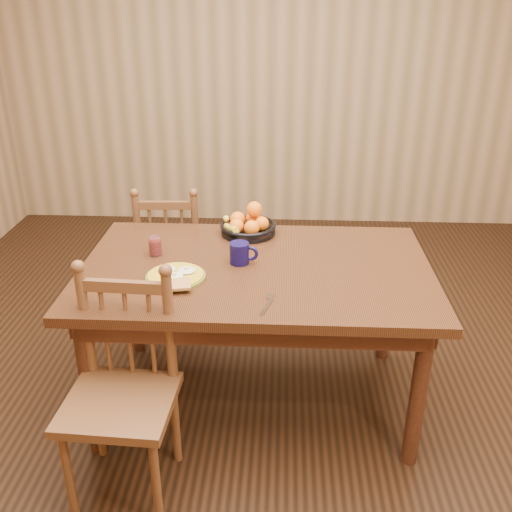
{
  "coord_description": "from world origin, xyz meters",
  "views": [
    {
      "loc": [
        0.12,
        -2.34,
        1.9
      ],
      "look_at": [
        0.0,
        0.0,
        0.8
      ],
      "focal_mm": 40.0,
      "sensor_mm": 36.0,
      "label": 1
    }
  ],
  "objects_px": {
    "dining_table": "(256,282)",
    "chair_far": "(172,257)",
    "chair_near": "(122,393)",
    "coffee_mug": "(240,253)",
    "breakfast_plate": "(176,276)",
    "fruit_bowl": "(248,225)"
  },
  "relations": [
    {
      "from": "coffee_mug",
      "to": "breakfast_plate",
      "type": "bearing_deg",
      "value": -147.97
    },
    {
      "from": "chair_far",
      "to": "coffee_mug",
      "type": "xyz_separation_m",
      "value": [
        0.47,
        -0.73,
        0.37
      ]
    },
    {
      "from": "coffee_mug",
      "to": "fruit_bowl",
      "type": "distance_m",
      "value": 0.36
    },
    {
      "from": "chair_near",
      "to": "coffee_mug",
      "type": "relative_size",
      "value": 6.95
    },
    {
      "from": "dining_table",
      "to": "coffee_mug",
      "type": "height_order",
      "value": "coffee_mug"
    },
    {
      "from": "coffee_mug",
      "to": "fruit_bowl",
      "type": "height_order",
      "value": "fruit_bowl"
    },
    {
      "from": "fruit_bowl",
      "to": "breakfast_plate",
      "type": "bearing_deg",
      "value": -118.38
    },
    {
      "from": "dining_table",
      "to": "chair_far",
      "type": "bearing_deg",
      "value": 125.94
    },
    {
      "from": "chair_far",
      "to": "chair_near",
      "type": "xyz_separation_m",
      "value": [
        0.05,
        -1.32,
        0.02
      ]
    },
    {
      "from": "dining_table",
      "to": "fruit_bowl",
      "type": "bearing_deg",
      "value": 99.01
    },
    {
      "from": "chair_near",
      "to": "breakfast_plate",
      "type": "bearing_deg",
      "value": 72.12
    },
    {
      "from": "chair_near",
      "to": "fruit_bowl",
      "type": "xyz_separation_m",
      "value": [
        0.44,
        0.94,
        0.34
      ]
    },
    {
      "from": "chair_near",
      "to": "breakfast_plate",
      "type": "xyz_separation_m",
      "value": [
        0.16,
        0.42,
        0.31
      ]
    },
    {
      "from": "chair_far",
      "to": "chair_near",
      "type": "distance_m",
      "value": 1.32
    },
    {
      "from": "breakfast_plate",
      "to": "coffee_mug",
      "type": "xyz_separation_m",
      "value": [
        0.27,
        0.17,
        0.04
      ]
    },
    {
      "from": "chair_far",
      "to": "coffee_mug",
      "type": "bearing_deg",
      "value": 120.07
    },
    {
      "from": "breakfast_plate",
      "to": "coffee_mug",
      "type": "relative_size",
      "value": 2.21
    },
    {
      "from": "chair_far",
      "to": "chair_near",
      "type": "bearing_deg",
      "value": 88.98
    },
    {
      "from": "chair_far",
      "to": "breakfast_plate",
      "type": "xyz_separation_m",
      "value": [
        0.2,
        -0.9,
        0.33
      ]
    },
    {
      "from": "dining_table",
      "to": "breakfast_plate",
      "type": "height_order",
      "value": "breakfast_plate"
    },
    {
      "from": "dining_table",
      "to": "coffee_mug",
      "type": "relative_size",
      "value": 11.96
    },
    {
      "from": "dining_table",
      "to": "chair_near",
      "type": "distance_m",
      "value": 0.78
    }
  ]
}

